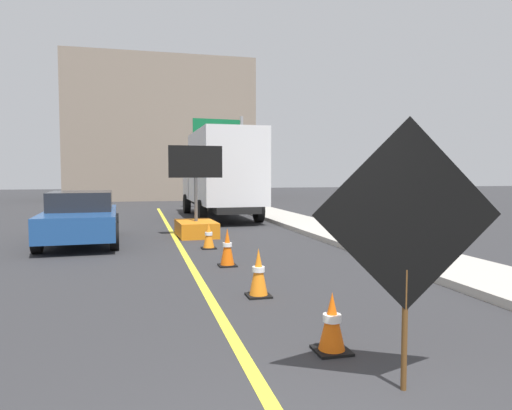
# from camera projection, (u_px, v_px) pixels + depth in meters

# --- Properties ---
(sidewalk_curb) EXTENTS (1.83, 48.00, 0.14)m
(sidewalk_curb) POSITION_uv_depth(u_px,v_px,m) (449.00, 267.00, 9.05)
(sidewalk_curb) COLOR #B2ADA3
(sidewalk_curb) RESTS_ON ground
(lane_center_stripe) EXTENTS (0.14, 36.00, 0.01)m
(lane_center_stripe) POSITION_uv_depth(u_px,v_px,m) (202.00, 284.00, 7.89)
(lane_center_stripe) COLOR yellow
(lane_center_stripe) RESTS_ON ground
(roadwork_sign) EXTENTS (1.61, 0.29, 2.33)m
(roadwork_sign) POSITION_uv_depth(u_px,v_px,m) (407.00, 220.00, 3.94)
(roadwork_sign) COLOR #593819
(roadwork_sign) RESTS_ON ground
(arrow_board_trailer) EXTENTS (1.60, 1.84, 2.70)m
(arrow_board_trailer) POSITION_uv_depth(u_px,v_px,m) (196.00, 220.00, 14.05)
(arrow_board_trailer) COLOR orange
(arrow_board_trailer) RESTS_ON ground
(box_truck) EXTENTS (2.56, 7.73, 3.56)m
(box_truck) POSITION_uv_depth(u_px,v_px,m) (221.00, 173.00, 19.66)
(box_truck) COLOR black
(box_truck) RESTS_ON ground
(pickup_car) EXTENTS (2.10, 4.65, 1.38)m
(pickup_car) POSITION_uv_depth(u_px,v_px,m) (81.00, 217.00, 12.67)
(pickup_car) COLOR navy
(pickup_car) RESTS_ON ground
(highway_guide_sign) EXTENTS (2.78, 0.38, 5.00)m
(highway_guide_sign) POSITION_uv_depth(u_px,v_px,m) (228.00, 145.00, 25.39)
(highway_guide_sign) COLOR gray
(highway_guide_sign) RESTS_ON ground
(far_building_block) EXTENTS (13.10, 7.80, 10.08)m
(far_building_block) POSITION_uv_depth(u_px,v_px,m) (160.00, 132.00, 35.70)
(far_building_block) COLOR gray
(far_building_block) RESTS_ON ground
(traffic_cone_near_sign) EXTENTS (0.36, 0.36, 0.63)m
(traffic_cone_near_sign) POSITION_uv_depth(u_px,v_px,m) (332.00, 323.00, 4.88)
(traffic_cone_near_sign) COLOR black
(traffic_cone_near_sign) RESTS_ON ground
(traffic_cone_mid_lane) EXTENTS (0.36, 0.36, 0.74)m
(traffic_cone_mid_lane) POSITION_uv_depth(u_px,v_px,m) (258.00, 273.00, 7.10)
(traffic_cone_mid_lane) COLOR black
(traffic_cone_mid_lane) RESTS_ON ground
(traffic_cone_far_lane) EXTENTS (0.36, 0.36, 0.77)m
(traffic_cone_far_lane) POSITION_uv_depth(u_px,v_px,m) (227.00, 248.00, 9.45)
(traffic_cone_far_lane) COLOR black
(traffic_cone_far_lane) RESTS_ON ground
(traffic_cone_curbside) EXTENTS (0.36, 0.36, 0.66)m
(traffic_cone_curbside) POSITION_uv_depth(u_px,v_px,m) (209.00, 236.00, 11.67)
(traffic_cone_curbside) COLOR black
(traffic_cone_curbside) RESTS_ON ground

